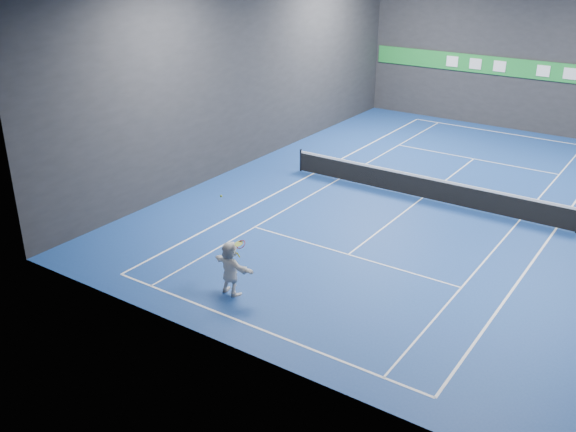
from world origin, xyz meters
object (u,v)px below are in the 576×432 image
Objects in this scene: player at (230,268)px; tennis_ball at (221,196)px; tennis_racket at (240,246)px; tennis_net at (423,186)px.

tennis_ball is at bearing -1.80° from player.
tennis_racket is at bearing -163.83° from player.
tennis_ball is (-0.29, 0.06, 2.30)m from player.
tennis_net is 10.88m from tennis_racket.
player is at bearing -99.04° from tennis_net.
player is 24.47× the size of tennis_ball.
player reaches higher than tennis_net.
tennis_net is 19.49× the size of tennis_racket.
player is at bearing -172.78° from tennis_racket.
tennis_ball is 0.01× the size of tennis_net.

